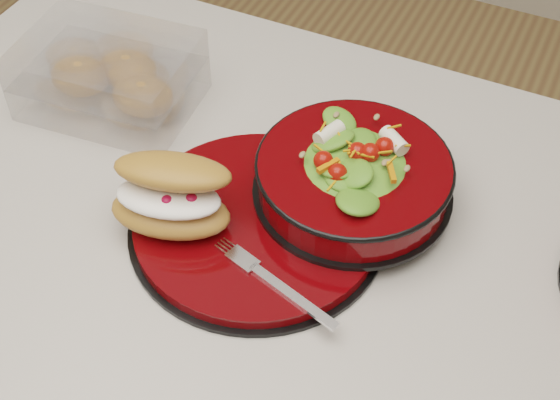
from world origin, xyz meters
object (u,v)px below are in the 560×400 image
at_px(salad_bowl, 354,171).
at_px(croissant, 172,196).
at_px(pastry_box, 110,76).
at_px(dinner_plate, 258,224).
at_px(fork, 277,284).

distance_m(salad_bowl, croissant, 0.21).
bearing_deg(pastry_box, dinner_plate, -28.91).
height_order(croissant, fork, croissant).
distance_m(fork, pastry_box, 0.40).
height_order(salad_bowl, fork, salad_bowl).
height_order(salad_bowl, pastry_box, salad_bowl).
xyz_separation_m(croissant, pastry_box, (-0.20, 0.17, -0.02)).
relative_size(dinner_plate, fork, 2.02).
bearing_deg(pastry_box, fork, -35.48).
distance_m(croissant, fork, 0.16).
distance_m(dinner_plate, pastry_box, 0.31).
relative_size(dinner_plate, salad_bowl, 1.27).
height_order(fork, pastry_box, pastry_box).
relative_size(salad_bowl, pastry_box, 1.01).
xyz_separation_m(salad_bowl, fork, (-0.02, -0.16, -0.03)).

